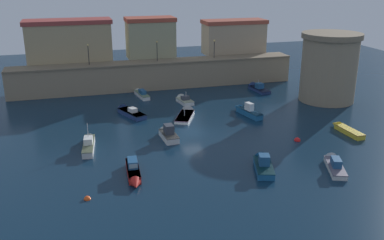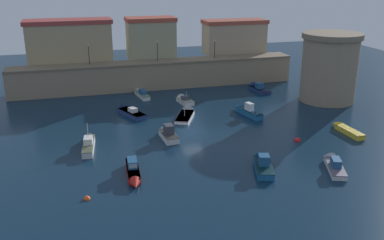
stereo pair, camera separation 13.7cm
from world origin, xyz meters
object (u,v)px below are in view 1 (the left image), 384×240
object	(u,v)px
moored_boat_0	(345,129)
moored_boat_11	(141,93)
moored_boat_1	(168,133)
moored_boat_6	(183,100)
mooring_buoy_0	(297,141)
moored_boat_2	(247,111)
moored_boat_3	(263,163)
fortress_tower	(329,67)
quay_lamp_0	(88,51)
quay_lamp_1	(157,48)
moored_boat_4	(128,111)
moored_boat_9	(134,172)
moored_boat_7	(89,143)
mooring_buoy_1	(87,199)
quay_lamp_2	(214,46)
moored_boat_10	(187,113)
moored_boat_5	(256,88)
moored_boat_8	(333,163)

from	to	relation	value
moored_boat_0	moored_boat_11	distance (m)	32.61
moored_boat_1	moored_boat_11	distance (m)	19.56
moored_boat_6	mooring_buoy_0	bearing A→B (deg)	-163.63
moored_boat_2	moored_boat_3	size ratio (longest dim) A/B	1.06
fortress_tower	moored_boat_0	world-z (taller)	fortress_tower
quay_lamp_0	quay_lamp_1	world-z (taller)	quay_lamp_1
moored_boat_2	moored_boat_4	distance (m)	16.98
moored_boat_1	moored_boat_2	distance (m)	14.16
moored_boat_9	moored_boat_7	bearing A→B (deg)	-153.30
quay_lamp_0	mooring_buoy_1	bearing A→B (deg)	-94.22
quay_lamp_2	mooring_buoy_0	world-z (taller)	quay_lamp_2
mooring_buoy_0	mooring_buoy_1	world-z (taller)	mooring_buoy_0
moored_boat_6	moored_boat_7	bearing A→B (deg)	125.48
moored_boat_2	moored_boat_9	bearing A→B (deg)	117.89
moored_boat_10	moored_boat_4	bearing A→B (deg)	96.26
quay_lamp_2	mooring_buoy_1	xyz separation A→B (m)	(-24.51, -37.00, -6.87)
moored_boat_2	moored_boat_10	world-z (taller)	moored_boat_2
quay_lamp_1	moored_boat_6	size ratio (longest dim) A/B	0.77
moored_boat_3	moored_boat_9	bearing A→B (deg)	101.67
fortress_tower	mooring_buoy_1	distance (m)	44.36
moored_boat_1	fortress_tower	bearing A→B (deg)	-74.77
quay_lamp_1	moored_boat_11	world-z (taller)	quay_lamp_1
moored_boat_4	moored_boat_5	world-z (taller)	moored_boat_5
moored_boat_10	moored_boat_2	bearing A→B (deg)	-78.47
quay_lamp_1	fortress_tower	bearing A→B (deg)	-32.11
quay_lamp_2	moored_boat_10	distance (m)	19.92
quay_lamp_1	quay_lamp_0	bearing A→B (deg)	180.00
quay_lamp_0	mooring_buoy_1	world-z (taller)	quay_lamp_0
moored_boat_5	moored_boat_6	size ratio (longest dim) A/B	1.41
moored_boat_9	moored_boat_8	bearing A→B (deg)	85.06
moored_boat_9	moored_boat_3	bearing A→B (deg)	87.89
quay_lamp_2	moored_boat_9	size ratio (longest dim) A/B	0.52
moored_boat_4	moored_boat_9	size ratio (longest dim) A/B	1.10
moored_boat_1	moored_boat_9	bearing A→B (deg)	146.57
moored_boat_6	moored_boat_10	size ratio (longest dim) A/B	0.65
quay_lamp_0	moored_boat_3	distance (m)	38.89
moored_boat_0	moored_boat_8	bearing A→B (deg)	137.71
moored_boat_6	moored_boat_7	world-z (taller)	moored_boat_7
moored_boat_3	moored_boat_8	world-z (taller)	moored_boat_3
moored_boat_0	moored_boat_2	distance (m)	13.74
moored_boat_7	moored_boat_11	size ratio (longest dim) A/B	1.13
moored_boat_7	quay_lamp_2	bearing A→B (deg)	-37.29
moored_boat_0	moored_boat_11	bearing A→B (deg)	41.14
quay_lamp_2	mooring_buoy_1	distance (m)	44.91
moored_boat_4	moored_boat_0	bearing A→B (deg)	-142.42
quay_lamp_1	moored_boat_1	xyz separation A→B (m)	(-3.80, -24.09, -6.43)
moored_boat_7	moored_boat_11	bearing A→B (deg)	-18.69
moored_boat_1	moored_boat_5	distance (m)	26.80
moored_boat_0	moored_boat_8	world-z (taller)	moored_boat_8
quay_lamp_1	moored_boat_9	world-z (taller)	quay_lamp_1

